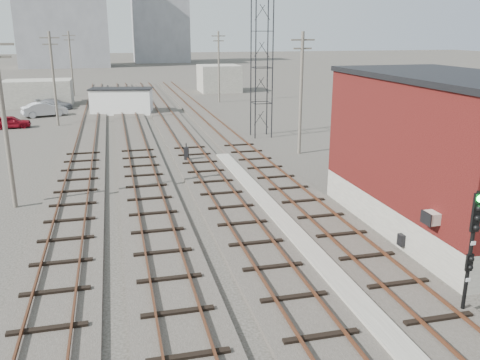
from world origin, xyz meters
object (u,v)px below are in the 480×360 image
object	(u,v)px
car_red	(11,122)
car_silver	(44,109)
signal_mast	(472,243)
car_grey	(54,104)
switch_stand	(186,154)
site_trailer	(122,101)

from	to	relation	value
car_red	car_silver	bearing A→B (deg)	-24.43
signal_mast	car_silver	bearing A→B (deg)	111.39
car_red	car_grey	world-z (taller)	car_red
switch_stand	signal_mast	bearing A→B (deg)	-55.21
signal_mast	site_trailer	size ratio (longest dim) A/B	0.59
car_grey	switch_stand	bearing A→B (deg)	-143.26
car_red	site_trailer	bearing A→B (deg)	-63.73
car_silver	site_trailer	bearing A→B (deg)	-110.37
signal_mast	car_silver	distance (m)	49.78
signal_mast	car_grey	size ratio (longest dim) A/B	1.01
site_trailer	car_red	bearing A→B (deg)	-137.62
car_silver	car_grey	size ratio (longest dim) A/B	1.11
switch_stand	car_silver	bearing A→B (deg)	136.85
site_trailer	car_grey	distance (m)	9.63
switch_stand	car_red	bearing A→B (deg)	149.98
site_trailer	car_red	world-z (taller)	site_trailer
car_red	car_silver	xyz separation A→B (m)	(2.34, 6.70, 0.15)
switch_stand	site_trailer	bearing A→B (deg)	119.14
signal_mast	car_silver	world-z (taller)	signal_mast
switch_stand	car_grey	bearing A→B (deg)	131.53
switch_stand	site_trailer	world-z (taller)	site_trailer
switch_stand	site_trailer	xyz separation A→B (m)	(-3.87, 23.76, 0.84)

